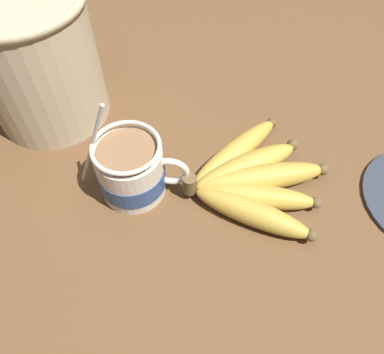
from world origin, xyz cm
name	(u,v)px	position (x,y,z in cm)	size (l,w,h in cm)	color
table	(179,176)	(0.00, 0.00, 1.52)	(137.09, 137.09, 3.05)	brown
coffee_mug	(132,171)	(-5.90, -3.82, 7.26)	(15.65, 9.40, 16.27)	beige
banana_bunch	(251,179)	(10.68, -1.99, 4.90)	(20.81, 22.71, 4.31)	brown
woven_basket	(36,59)	(-22.22, 10.91, 13.47)	(19.02, 19.02, 20.16)	tan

